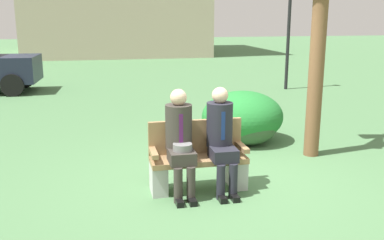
{
  "coord_description": "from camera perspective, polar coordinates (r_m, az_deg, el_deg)",
  "views": [
    {
      "loc": [
        -1.56,
        -5.44,
        2.24
      ],
      "look_at": [
        -0.36,
        0.22,
        0.85
      ],
      "focal_mm": 40.86,
      "sensor_mm": 36.0,
      "label": 1
    }
  ],
  "objects": [
    {
      "name": "park_bench",
      "position": [
        5.76,
        0.73,
        -5.26
      ],
      "size": [
        1.25,
        0.44,
        0.9
      ],
      "color": "#99754C",
      "rests_on": "ground"
    },
    {
      "name": "shrub_near_bench",
      "position": [
        7.94,
        6.59,
        0.46
      ],
      "size": [
        1.48,
        1.35,
        0.92
      ],
      "primitive_type": "ellipsoid",
      "color": "#247931",
      "rests_on": "ground"
    },
    {
      "name": "seated_man_right",
      "position": [
        5.61,
        3.83,
        -1.89
      ],
      "size": [
        0.34,
        0.72,
        1.35
      ],
      "color": "#23232D",
      "rests_on": "ground"
    },
    {
      "name": "street_lamp",
      "position": [
        13.81,
        12.61,
        13.64
      ],
      "size": [
        0.24,
        0.24,
        3.87
      ],
      "color": "black",
      "rests_on": "ground"
    },
    {
      "name": "ground_plane",
      "position": [
        6.09,
        3.76,
        -8.12
      ],
      "size": [
        80.0,
        80.0,
        0.0
      ],
      "primitive_type": "plane",
      "color": "#497448"
    },
    {
      "name": "seated_man_left",
      "position": [
        5.49,
        -1.57,
        -2.29
      ],
      "size": [
        0.34,
        0.72,
        1.35
      ],
      "color": "#38332D",
      "rests_on": "ground"
    },
    {
      "name": "shrub_mid_lawn",
      "position": [
        7.82,
        7.35,
        -0.86
      ],
      "size": [
        1.01,
        0.93,
        0.63
      ],
      "primitive_type": "ellipsoid",
      "color": "#355533",
      "rests_on": "ground"
    }
  ]
}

